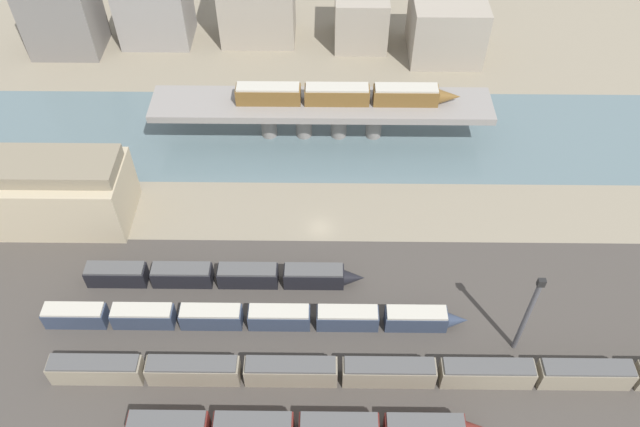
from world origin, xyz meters
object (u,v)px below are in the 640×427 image
Objects in this scene: train_yard_far at (253,317)px; train_yard_near at (305,427)px; signal_tower at (527,315)px; train_yard_mid at (447,373)px; train_yard_outer at (223,275)px; warehouse_building at (45,191)px; train_on_bridge at (346,95)px.

train_yard_near is at bearing -63.91° from train_yard_far.
train_yard_mid is at bearing -152.74° from signal_tower.
train_yard_near reaches higher than train_yard_outer.
train_yard_outer is (-13.73, 24.65, -0.08)m from train_yard_near.
train_yard_far is at bearing 116.09° from train_yard_near.
train_on_bridge is at bearing 23.71° from warehouse_building.
train_yard_mid is at bearing -75.81° from train_on_bridge.
warehouse_building is 1.69× the size of signal_tower.
train_yard_far is at bearing -30.77° from warehouse_building.
train_yard_outer is at bearing 153.30° from train_yard_mid.
train_yard_mid is at bearing 21.92° from train_yard_near.
train_yard_mid reaches higher than train_yard_outer.
signal_tower is (10.76, 5.54, 6.32)m from train_yard_mid.
train_yard_mid is at bearing -25.57° from warehouse_building.
signal_tower is at bearing 23.86° from train_yard_near.
train_yard_outer is 45.96m from signal_tower.
train_yard_far is (-27.89, 9.06, -0.30)m from train_yard_mid.
train_yard_far is 3.88× the size of signal_tower.
warehouse_building is (-31.17, 14.09, 4.44)m from train_yard_outer.
train_yard_far is at bearing -108.07° from train_on_bridge.
signal_tower reaches higher than train_yard_near.
train_yard_near is at bearing -158.08° from train_yard_mid.
train_yard_mid is 4.08× the size of warehouse_building.
warehouse_building reaches higher than train_on_bridge.
train_yard_near is at bearing -60.88° from train_yard_outer.
train_yard_near is (-6.13, -61.15, -7.98)m from train_on_bridge.
train_yard_outer is (-5.43, 7.71, 0.02)m from train_yard_far.
warehouse_building reaches higher than train_yard_mid.
train_yard_near is 1.08× the size of train_yard_outer.
signal_tower is (44.08, -11.22, 6.60)m from train_yard_outer.
warehouse_building is 79.42m from signal_tower.
signal_tower reaches higher than train_on_bridge.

